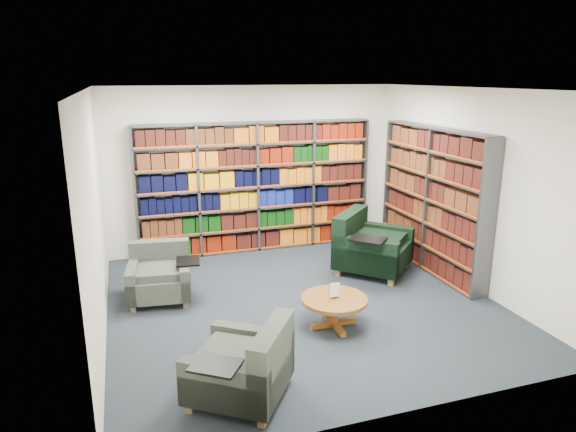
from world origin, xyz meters
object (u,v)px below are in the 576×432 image
object	(u,v)px
chair_green_right	(367,248)
coffee_table	(334,304)
chair_teal_front	(247,369)
chair_teal_left	(160,276)

from	to	relation	value
chair_green_right	coffee_table	world-z (taller)	chair_green_right
chair_teal_front	coffee_table	bearing A→B (deg)	38.75
chair_teal_left	chair_green_right	bearing A→B (deg)	0.42
chair_teal_left	chair_teal_front	size ratio (longest dim) A/B	0.86
chair_green_right	chair_teal_left	bearing A→B (deg)	-179.58
chair_teal_left	coffee_table	xyz separation A→B (m)	(1.92, -1.54, 0.00)
chair_teal_front	coffee_table	xyz separation A→B (m)	(1.34, 1.08, -0.01)
chair_green_right	chair_teal_front	world-z (taller)	chair_green_right
chair_teal_left	chair_green_right	size ratio (longest dim) A/B	0.71
chair_teal_front	chair_green_right	bearing A→B (deg)	45.85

